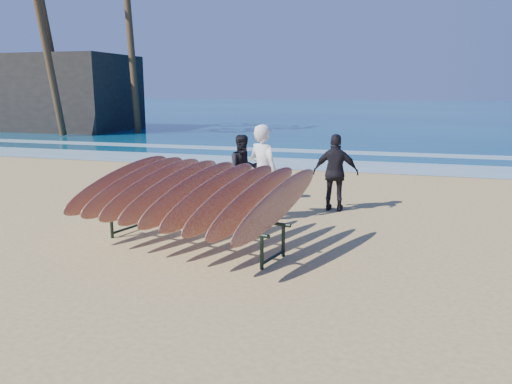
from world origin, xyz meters
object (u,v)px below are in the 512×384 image
surfboard_rack (191,193)px  person_white (263,172)px  building (49,93)px  person_dark_a (244,169)px  person_dark_b (336,173)px

surfboard_rack → person_white: 2.12m
person_white → building: 25.11m
surfboard_rack → person_dark_a: bearing=107.3°
person_dark_b → person_dark_a: bearing=-4.5°
person_dark_a → person_dark_b: size_ratio=0.95×
surfboard_rack → person_dark_b: 3.63m
surfboard_rack → person_dark_a: person_dark_a is taller
surfboard_rack → building: 26.11m
surfboard_rack → person_dark_b: size_ratio=2.33×
person_dark_a → person_white: bearing=-94.9°
person_dark_b → surfboard_rack: bearing=57.6°
person_dark_a → person_dark_b: person_dark_b is taller
surfboard_rack → person_white: person_white is taller
building → surfboard_rack: bearing=-47.5°
person_dark_a → building: bearing=99.8°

